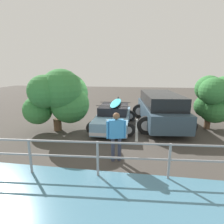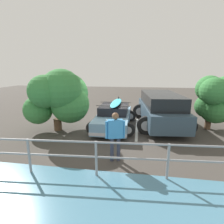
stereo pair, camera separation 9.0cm
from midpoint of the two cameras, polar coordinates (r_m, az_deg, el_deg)
ground_plane at (r=9.71m, az=-0.26°, el=-3.98°), size 44.00×44.00×0.02m
parking_stripe at (r=9.14m, az=8.40°, el=-5.19°), size 0.12×3.57×0.00m
sedan_car at (r=9.09m, az=0.91°, el=-1.43°), size 2.28×3.95×1.44m
suv_car at (r=9.70m, az=15.76°, el=1.07°), size 3.00×5.13×1.72m
person_bystander at (r=5.58m, az=1.54°, el=-6.72°), size 0.62×0.30×1.63m
railing_fence at (r=4.95m, az=-4.69°, el=-13.13°), size 7.85×0.60×1.03m
bush_near_left at (r=8.61m, az=-15.83°, el=4.92°), size 3.04×2.87×2.98m
bush_near_right at (r=9.79m, az=31.16°, el=3.67°), size 2.07×1.86×2.67m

